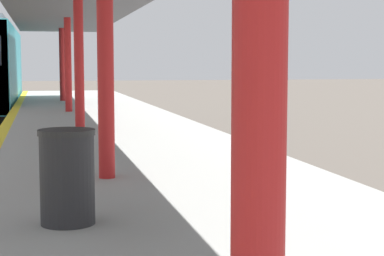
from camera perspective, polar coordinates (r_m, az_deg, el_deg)
name	(u,v)px	position (r m, az deg, el deg)	size (l,w,h in m)	color
trash_bin	(67,177)	(6.88, -11.02, -4.26)	(0.60, 0.60, 1.00)	#262628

